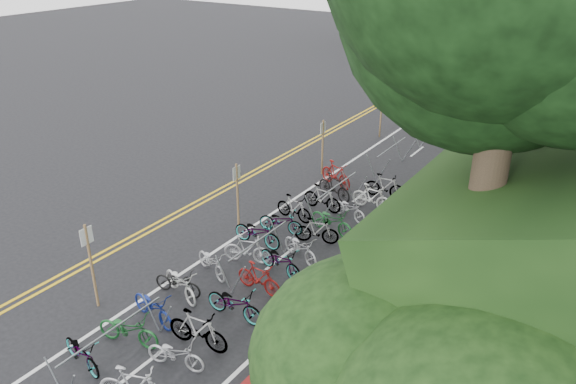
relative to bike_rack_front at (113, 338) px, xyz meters
name	(u,v)px	position (x,y,z in m)	size (l,w,h in m)	color
ground	(122,287)	(-2.49, 2.35, -0.80)	(120.00, 120.00, 0.00)	black
road_markings	(312,181)	(-1.86, 12.45, -0.80)	(7.47, 80.00, 0.01)	gold
red_curb	(440,191)	(3.21, 14.35, -0.75)	(0.25, 28.00, 0.10)	maroon
bike_rack_front	(113,338)	(0.00, 0.00, 0.00)	(1.09, 3.18, 1.07)	gray
bike_racks_rest	(391,153)	(0.51, 15.35, 0.05)	(1.14, 23.00, 1.17)	gray
signpost_near	(91,261)	(-2.33, 1.34, 0.72)	(0.08, 0.40, 2.66)	brown
signposts_rest	(354,126)	(-1.89, 16.35, 0.63)	(0.08, 18.40, 2.50)	brown
bike_front	(178,282)	(-0.80, 3.06, -0.39)	(1.58, 0.55, 0.83)	black
bike_valet	(267,250)	(0.40, 5.93, -0.32)	(3.31, 15.11, 1.09)	slate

